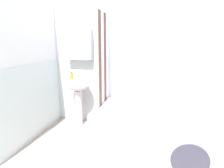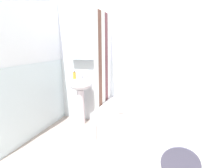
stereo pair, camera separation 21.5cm
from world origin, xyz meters
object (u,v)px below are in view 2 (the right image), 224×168
object	(u,v)px
lotion_bottle	(183,98)
toothbrush_cup	(86,77)
soap_dispenser	(74,75)
sink	(80,92)
bathtub	(147,122)
towel_folded	(130,108)
shampoo_bottle	(189,99)
body_wash_bottle	(175,98)
washer_dryer_stack	(182,111)

from	to	relation	value
lotion_bottle	toothbrush_cup	bearing A→B (deg)	-177.90
soap_dispenser	sink	bearing A→B (deg)	-7.48
bathtub	towel_folded	bearing A→B (deg)	-134.24
shampoo_bottle	sink	bearing A→B (deg)	-175.92
sink	soap_dispenser	bearing A→B (deg)	172.52
sink	towel_folded	distance (m)	1.12
sink	body_wash_bottle	bearing A→B (deg)	3.34
toothbrush_cup	bathtub	xyz separation A→B (m)	(1.17, -0.24, -0.65)
soap_dispenser	body_wash_bottle	distance (m)	1.83
sink	body_wash_bottle	world-z (taller)	sink
soap_dispenser	towel_folded	size ratio (longest dim) A/B	0.46
washer_dryer_stack	sink	bearing A→B (deg)	146.93
toothbrush_cup	washer_dryer_stack	distance (m)	2.00
soap_dispenser	body_wash_bottle	xyz separation A→B (m)	(1.80, 0.08, -0.30)
body_wash_bottle	washer_dryer_stack	distance (m)	1.24
towel_folded	lotion_bottle	bearing A→B (deg)	35.37
soap_dispenser	toothbrush_cup	world-z (taller)	soap_dispenser
toothbrush_cup	washer_dryer_stack	bearing A→B (deg)	-36.16
sink	shampoo_bottle	xyz separation A→B (m)	(1.90, 0.14, -0.01)
sink	toothbrush_cup	bearing A→B (deg)	33.13
shampoo_bottle	towel_folded	world-z (taller)	shampoo_bottle
sink	shampoo_bottle	world-z (taller)	sink
shampoo_bottle	washer_dryer_stack	world-z (taller)	washer_dryer_stack
body_wash_bottle	bathtub	bearing A→B (deg)	-146.61
shampoo_bottle	towel_folded	distance (m)	1.03
washer_dryer_stack	body_wash_bottle	bearing A→B (deg)	91.39
sink	bathtub	size ratio (longest dim) A/B	0.59
sink	body_wash_bottle	size ratio (longest dim) A/B	4.07
lotion_bottle	body_wash_bottle	bearing A→B (deg)	-166.27
body_wash_bottle	toothbrush_cup	bearing A→B (deg)	-178.79
toothbrush_cup	body_wash_bottle	bearing A→B (deg)	1.21
towel_folded	bathtub	bearing A→B (deg)	45.76
lotion_bottle	shampoo_bottle	bearing A→B (deg)	4.99
bathtub	body_wash_bottle	size ratio (longest dim) A/B	6.88
shampoo_bottle	washer_dryer_stack	xyz separation A→B (m)	(-0.19, -1.25, 0.24)
soap_dispenser	bathtub	size ratio (longest dim) A/B	0.10
sink	bathtub	xyz separation A→B (m)	(1.27, -0.17, -0.37)
body_wash_bottle	washer_dryer_stack	xyz separation A→B (m)	(0.03, -1.21, 0.23)
lotion_bottle	washer_dryer_stack	xyz separation A→B (m)	(-0.09, -1.24, 0.22)
bathtub	body_wash_bottle	xyz separation A→B (m)	(0.41, 0.27, 0.37)
sink	towel_folded	world-z (taller)	sink
body_wash_bottle	sink	bearing A→B (deg)	-176.66
shampoo_bottle	lotion_bottle	size ratio (longest dim) A/B	0.83
shampoo_bottle	washer_dryer_stack	distance (m)	1.29
toothbrush_cup	shampoo_bottle	world-z (taller)	toothbrush_cup
soap_dispenser	washer_dryer_stack	world-z (taller)	washer_dryer_stack
body_wash_bottle	soap_dispenser	bearing A→B (deg)	-177.37
soap_dispenser	washer_dryer_stack	size ratio (longest dim) A/B	0.09
bathtub	shampoo_bottle	distance (m)	0.79
sink	lotion_bottle	distance (m)	1.81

